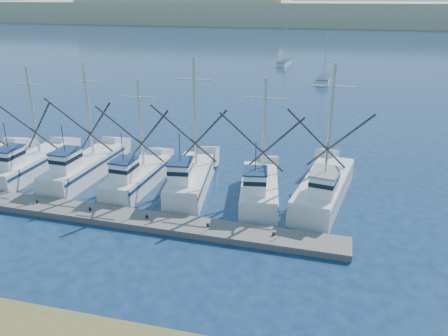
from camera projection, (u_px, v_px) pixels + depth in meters
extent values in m
plane|color=#0D233D|center=(215.00, 287.00, 21.51)|extent=(500.00, 500.00, 0.00)
cube|color=slate|center=(104.00, 215.00, 28.12)|extent=(30.91, 2.75, 0.41)
cube|color=tan|center=(330.00, 13.00, 208.87)|extent=(360.00, 60.00, 10.00)
cube|color=silver|center=(31.00, 166.00, 34.82)|extent=(2.37, 7.97, 1.34)
cube|color=white|center=(10.00, 158.00, 32.47)|extent=(1.33, 1.96, 1.50)
cylinder|color=#B7B2A8|center=(33.00, 111.00, 34.50)|extent=(0.22, 0.22, 7.02)
cube|color=silver|center=(85.00, 169.00, 34.05)|extent=(2.75, 8.69, 1.46)
cube|color=white|center=(66.00, 161.00, 31.52)|extent=(1.46, 2.15, 1.50)
cylinder|color=#B7B2A8|center=(88.00, 110.00, 33.74)|extent=(0.22, 0.22, 7.35)
cube|color=silver|center=(137.00, 179.00, 32.46)|extent=(2.67, 7.45, 1.30)
cube|color=white|center=(124.00, 171.00, 30.24)|extent=(1.45, 1.85, 1.50)
cylinder|color=#B7B2A8|center=(141.00, 123.00, 32.13)|extent=(0.22, 0.22, 6.58)
cube|color=silver|center=(191.00, 181.00, 31.78)|extent=(3.47, 8.25, 1.53)
cube|color=white|center=(181.00, 172.00, 29.38)|extent=(1.65, 2.12, 1.50)
cylinder|color=#B7B2A8|center=(195.00, 113.00, 31.25)|extent=(0.22, 0.22, 7.99)
cube|color=silver|center=(259.00, 191.00, 30.35)|extent=(3.57, 7.62, 1.42)
cube|color=white|center=(255.00, 182.00, 28.12)|extent=(1.69, 1.99, 1.50)
cylinder|color=#B7B2A8|center=(264.00, 128.00, 29.92)|extent=(0.22, 0.22, 6.98)
cube|color=silver|center=(324.00, 190.00, 30.28)|extent=(4.17, 9.74, 1.58)
cube|color=white|center=(324.00, 184.00, 27.54)|extent=(1.88, 2.52, 1.50)
cylinder|color=#B7B2A8|center=(330.00, 120.00, 30.02)|extent=(0.22, 0.22, 7.70)
cube|color=silver|center=(323.00, 80.00, 71.08)|extent=(2.00, 6.23, 0.90)
cylinder|color=#B7B2A8|center=(326.00, 54.00, 69.85)|extent=(0.12, 0.12, 7.20)
cube|color=silver|center=(284.00, 63.00, 88.41)|extent=(2.31, 6.38, 0.90)
cylinder|color=#B7B2A8|center=(285.00, 42.00, 87.18)|extent=(0.12, 0.12, 7.20)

